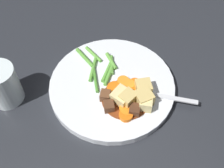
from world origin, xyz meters
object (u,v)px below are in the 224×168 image
(carrot_slice_2, at_px, (128,109))
(water_glass, at_px, (3,85))
(carrot_slice_5, at_px, (114,89))
(carrot_slice_4, at_px, (129,85))
(meat_chunk_1, at_px, (105,96))
(meat_chunk_0, at_px, (109,106))
(potato_chunk_0, at_px, (144,98))
(fork, at_px, (154,95))
(dinner_plate, at_px, (112,86))
(carrot_slice_0, at_px, (135,84))
(carrot_slice_3, at_px, (138,94))
(potato_chunk_3, at_px, (146,105))
(meat_chunk_2, at_px, (135,110))
(carrot_slice_7, at_px, (130,94))
(potato_chunk_2, at_px, (128,99))
(potato_chunk_1, at_px, (122,97))
(carrot_slice_6, at_px, (126,115))
(carrot_slice_1, at_px, (123,82))
(potato_chunk_4, at_px, (143,88))

(carrot_slice_2, bearing_deg, water_glass, -118.60)
(carrot_slice_2, height_order, carrot_slice_5, same)
(carrot_slice_4, distance_m, water_glass, 0.27)
(carrot_slice_4, bearing_deg, meat_chunk_1, -77.52)
(carrot_slice_4, bearing_deg, meat_chunk_0, -55.67)
(potato_chunk_0, height_order, meat_chunk_1, potato_chunk_0)
(fork, bearing_deg, carrot_slice_2, -75.60)
(dinner_plate, relative_size, fork, 1.76)
(carrot_slice_0, distance_m, meat_chunk_1, 0.07)
(dinner_plate, relative_size, carrot_slice_4, 10.67)
(carrot_slice_0, height_order, fork, carrot_slice_0)
(carrot_slice_3, height_order, potato_chunk_3, potato_chunk_3)
(meat_chunk_2, xyz_separation_m, water_glass, (-0.14, -0.24, 0.02))
(carrot_slice_2, bearing_deg, carrot_slice_7, 151.09)
(carrot_slice_2, bearing_deg, fork, 104.40)
(potato_chunk_2, distance_m, meat_chunk_2, 0.03)
(carrot_slice_0, bearing_deg, meat_chunk_0, -61.83)
(dinner_plate, bearing_deg, carrot_slice_0, 66.90)
(carrot_slice_5, bearing_deg, carrot_slice_4, 89.74)
(carrot_slice_5, bearing_deg, potato_chunk_1, 15.36)
(carrot_slice_4, bearing_deg, potato_chunk_3, 11.64)
(fork, bearing_deg, carrot_slice_4, -132.28)
(water_glass, bearing_deg, carrot_slice_0, 75.15)
(potato_chunk_2, bearing_deg, carrot_slice_5, -155.02)
(carrot_slice_6, relative_size, potato_chunk_0, 0.84)
(carrot_slice_1, height_order, carrot_slice_4, same)
(dinner_plate, height_order, potato_chunk_3, potato_chunk_3)
(carrot_slice_2, relative_size, potato_chunk_2, 1.09)
(carrot_slice_7, bearing_deg, potato_chunk_4, 91.07)
(potato_chunk_4, relative_size, water_glass, 0.35)
(carrot_slice_4, distance_m, fork, 0.06)
(carrot_slice_1, xyz_separation_m, meat_chunk_1, (0.03, -0.05, 0.00))
(potato_chunk_0, bearing_deg, carrot_slice_2, -77.03)
(carrot_slice_3, height_order, fork, carrot_slice_3)
(potato_chunk_1, height_order, potato_chunk_4, potato_chunk_4)
(carrot_slice_3, bearing_deg, water_glass, -110.27)
(carrot_slice_4, height_order, meat_chunk_1, meat_chunk_1)
(potato_chunk_0, xyz_separation_m, water_glass, (-0.12, -0.27, 0.01))
(carrot_slice_1, height_order, carrot_slice_2, same)
(carrot_slice_5, relative_size, potato_chunk_0, 1.01)
(dinner_plate, distance_m, potato_chunk_3, 0.10)
(carrot_slice_2, distance_m, potato_chunk_0, 0.04)
(carrot_slice_5, xyz_separation_m, potato_chunk_0, (0.05, 0.05, 0.01))
(potato_chunk_2, relative_size, fork, 0.21)
(dinner_plate, distance_m, carrot_slice_4, 0.04)
(carrot_slice_1, distance_m, carrot_slice_7, 0.04)
(carrot_slice_2, bearing_deg, meat_chunk_1, -141.65)
(carrot_slice_6, height_order, potato_chunk_2, potato_chunk_2)
(carrot_slice_7, relative_size, meat_chunk_0, 1.28)
(potato_chunk_1, bearing_deg, fork, 81.30)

